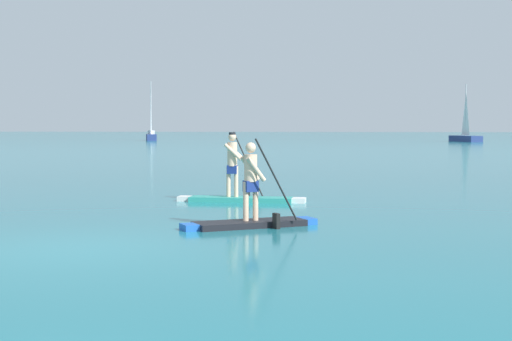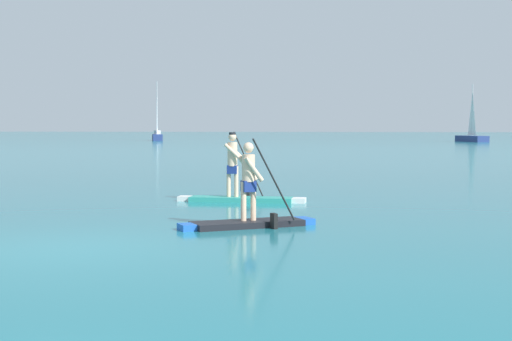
% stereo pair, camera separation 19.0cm
% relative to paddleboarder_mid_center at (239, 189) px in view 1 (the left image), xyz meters
% --- Properties ---
extents(ground, '(440.00, 440.00, 0.00)m').
position_rel_paddleboarder_mid_center_xyz_m(ground, '(-1.53, -7.91, -0.35)').
color(ground, '#1E727F').
extents(paddleboarder_mid_center, '(3.42, 0.88, 1.87)m').
position_rel_paddleboarder_mid_center_xyz_m(paddleboarder_mid_center, '(0.00, 0.00, 0.00)').
color(paddleboarder_mid_center, teal).
rests_on(paddleboarder_mid_center, ground).
extents(paddleboarder_far_right, '(2.64, 1.84, 1.79)m').
position_rel_paddleboarder_mid_center_xyz_m(paddleboarder_far_right, '(0.96, -4.87, -0.02)').
color(paddleboarder_far_right, black).
rests_on(paddleboarder_far_right, ground).
extents(sailboat_left_horizon, '(2.48, 4.50, 7.83)m').
position_rel_paddleboarder_mid_center_xyz_m(sailboat_left_horizon, '(-23.47, 78.20, 0.76)').
color(sailboat_left_horizon, navy).
rests_on(sailboat_left_horizon, ground).
extents(sailboat_right_horizon, '(3.47, 5.92, 7.11)m').
position_rel_paddleboarder_mid_center_xyz_m(sailboat_right_horizon, '(16.92, 76.40, 0.50)').
color(sailboat_right_horizon, navy).
rests_on(sailboat_right_horizon, ground).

